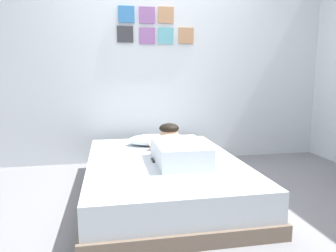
# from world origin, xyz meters

# --- Properties ---
(ground_plane) EXTENTS (12.73, 12.73, 0.00)m
(ground_plane) POSITION_xyz_m (0.00, 0.00, 0.00)
(ground_plane) COLOR gray
(back_wall) EXTENTS (4.36, 0.12, 2.50)m
(back_wall) POSITION_xyz_m (-0.00, 1.37, 1.25)
(back_wall) COLOR silver
(back_wall) RESTS_ON ground
(bed) EXTENTS (1.37, 1.98, 0.33)m
(bed) POSITION_xyz_m (-0.12, 0.15, 0.16)
(bed) COLOR #726051
(bed) RESTS_ON ground
(pillow) EXTENTS (0.52, 0.32, 0.11)m
(pillow) POSITION_xyz_m (-0.14, 0.75, 0.39)
(pillow) COLOR silver
(pillow) RESTS_ON bed
(person_lying) EXTENTS (0.43, 0.92, 0.27)m
(person_lying) POSITION_xyz_m (0.00, 0.14, 0.44)
(person_lying) COLOR silver
(person_lying) RESTS_ON bed
(coffee_cup) EXTENTS (0.12, 0.09, 0.07)m
(coffee_cup) POSITION_xyz_m (0.07, 0.59, 0.37)
(coffee_cup) COLOR #D84C47
(coffee_cup) RESTS_ON bed
(cell_phone) EXTENTS (0.07, 0.14, 0.01)m
(cell_phone) POSITION_xyz_m (-0.20, 0.11, 0.34)
(cell_phone) COLOR black
(cell_phone) RESTS_ON bed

